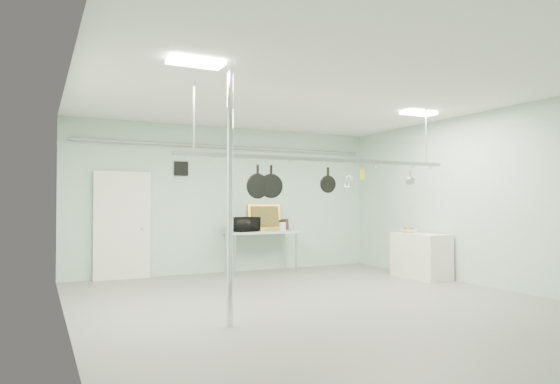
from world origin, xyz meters
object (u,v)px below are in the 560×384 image
side_cabinet (421,256)px  microwave (245,224)px  skillet_mid (271,182)px  skillet_left (258,181)px  chrome_pole (230,197)px  pot_rack (324,158)px  prep_table (261,234)px  skillet_right (328,179)px  coffee_canister (282,226)px  fruit_bowl (409,231)px

side_cabinet → microwave: 3.70m
skillet_mid → skillet_left: bearing=-172.0°
chrome_pole → pot_rack: 2.19m
side_cabinet → microwave: (-2.97, 2.13, 0.61)m
prep_table → pot_rack: bearing=-96.9°
chrome_pole → microwave: (1.88, 4.13, -0.54)m
prep_table → skillet_right: size_ratio=4.17×
coffee_canister → skillet_right: (-0.77, -3.17, 0.89)m
pot_rack → skillet_left: size_ratio=9.78×
prep_table → microwave: bearing=-170.1°
chrome_pole → microwave: size_ratio=5.68×
skillet_right → prep_table: bearing=87.5°
skillet_right → side_cabinet: bearing=24.0°
coffee_canister → skillet_mid: 3.72m
fruit_bowl → skillet_mid: skillet_mid is taller
skillet_mid → microwave: bearing=82.5°
fruit_bowl → side_cabinet: bearing=-78.2°
skillet_mid → pot_rack: bearing=8.0°
side_cabinet → pot_rack: 3.62m
chrome_pole → fruit_bowl: bearing=25.5°
skillet_left → skillet_mid: bearing=-7.3°
microwave → skillet_right: bearing=75.5°
microwave → fruit_bowl: 3.44m
side_cabinet → skillet_mid: (-3.87, -1.10, 1.39)m
chrome_pole → prep_table: chrome_pole is taller
pot_rack → skillet_right: 0.34m
skillet_left → skillet_right: (1.21, 0.00, 0.05)m
chrome_pole → side_cabinet: 5.37m
chrome_pole → skillet_left: 1.21m
prep_table → fruit_bowl: bearing=-37.5°
chrome_pole → fruit_bowl: size_ratio=9.72×
microwave → skillet_mid: bearing=58.3°
side_cabinet → skillet_right: skillet_right is taller
prep_table → skillet_right: bearing=-95.6°
chrome_pole → side_cabinet: chrome_pole is taller
coffee_canister → skillet_right: size_ratio=0.51×
pot_rack → fruit_bowl: size_ratio=14.59×
prep_table → microwave: (-0.42, -0.07, 0.23)m
prep_table → pot_rack: size_ratio=0.33×
coffee_canister → prep_table: bearing=163.8°
fruit_bowl → skillet_left: 4.35m
coffee_canister → skillet_mid: bearing=-119.1°
chrome_pole → coffee_canister: chrome_pole is taller
prep_table → side_cabinet: bearing=-40.8°
prep_table → skillet_left: bearing=-114.9°
side_cabinet → fruit_bowl: bearing=101.8°
prep_table → pot_rack: (-0.40, -3.30, 1.40)m
prep_table → skillet_left: 3.78m
skillet_left → microwave: bearing=63.7°
pot_rack → fruit_bowl: (2.89, 1.39, -1.29)m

